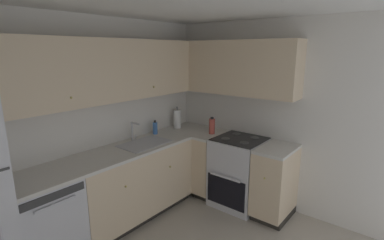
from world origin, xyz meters
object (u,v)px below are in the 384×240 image
object	(u,v)px
oil_bottle	(212,126)
paper_towel_roll	(177,119)
oven_range	(239,171)
soap_bottle	(155,128)
dishwasher	(43,224)

from	to	relation	value
oil_bottle	paper_towel_roll	bearing A→B (deg)	97.07
oven_range	oil_bottle	distance (m)	0.71
soap_bottle	oil_bottle	size ratio (longest dim) A/B	0.83
oil_bottle	dishwasher	bearing A→B (deg)	169.05
paper_towel_roll	oil_bottle	xyz separation A→B (m)	(0.07, -0.58, -0.03)
soap_bottle	paper_towel_roll	bearing A→B (deg)	-2.62
paper_towel_roll	oil_bottle	size ratio (longest dim) A/B	1.41
soap_bottle	oil_bottle	bearing A→B (deg)	-49.72
oven_range	paper_towel_roll	world-z (taller)	paper_towel_roll
paper_towel_roll	soap_bottle	bearing A→B (deg)	177.38
oven_range	soap_bottle	bearing A→B (deg)	116.89
oven_range	soap_bottle	xyz separation A→B (m)	(-0.53, 1.04, 0.54)
oven_range	paper_towel_roll	xyz separation A→B (m)	(-0.09, 1.02, 0.59)
soap_bottle	paper_towel_roll	size ratio (longest dim) A/B	0.59
oven_range	paper_towel_roll	distance (m)	1.18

